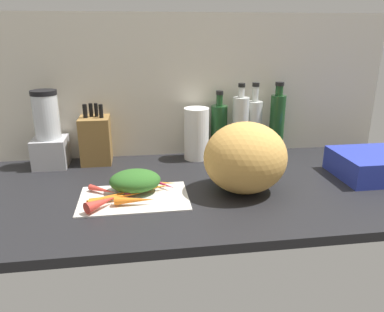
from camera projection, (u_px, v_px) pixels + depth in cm
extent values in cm
cube|color=black|center=(211.00, 188.00, 135.51)|extent=(170.00, 80.00, 3.00)
cube|color=beige|center=(195.00, 86.00, 161.49)|extent=(170.00, 3.00, 60.00)
cube|color=beige|center=(134.00, 198.00, 123.46)|extent=(35.81, 22.80, 0.80)
cone|color=orange|center=(117.00, 197.00, 120.50)|extent=(17.22, 6.32, 2.01)
cone|color=orange|center=(134.00, 200.00, 117.54)|extent=(12.63, 3.31, 2.69)
cone|color=orange|center=(112.00, 196.00, 120.76)|extent=(15.28, 10.44, 2.18)
cone|color=red|center=(132.00, 186.00, 127.52)|extent=(11.50, 12.90, 3.24)
cone|color=red|center=(101.00, 202.00, 114.93)|extent=(10.62, 9.74, 3.59)
cone|color=#B2264C|center=(141.00, 186.00, 127.95)|extent=(11.68, 10.99, 3.05)
cone|color=#B2264C|center=(158.00, 182.00, 131.88)|extent=(12.16, 13.37, 2.15)
cone|color=red|center=(103.00, 190.00, 125.84)|extent=(10.00, 7.83, 2.06)
cone|color=orange|center=(154.00, 183.00, 131.48)|extent=(16.17, 4.69, 2.04)
cone|color=orange|center=(152.00, 188.00, 127.42)|extent=(11.70, 5.03, 2.21)
ellipsoid|color=#2D6023|center=(135.00, 181.00, 126.66)|extent=(17.35, 13.34, 7.34)
ellipsoid|color=gold|center=(245.00, 158.00, 125.52)|extent=(28.29, 25.50, 24.42)
cube|color=olive|center=(96.00, 140.00, 155.04)|extent=(12.15, 13.43, 19.37)
cylinder|color=black|center=(85.00, 111.00, 149.88)|extent=(1.80, 1.80, 5.50)
cylinder|color=black|center=(91.00, 110.00, 151.93)|extent=(1.56, 1.56, 5.50)
cylinder|color=black|center=(96.00, 110.00, 152.07)|extent=(1.49, 1.49, 5.50)
cylinder|color=black|center=(101.00, 111.00, 149.87)|extent=(1.66, 1.66, 5.50)
cube|color=#B2B2B7|center=(51.00, 152.00, 151.42)|extent=(13.15, 13.15, 11.81)
cylinder|color=silver|center=(46.00, 117.00, 146.72)|extent=(9.86, 9.86, 17.49)
cylinder|color=black|center=(43.00, 93.00, 143.63)|extent=(10.06, 10.06, 1.80)
cylinder|color=white|center=(196.00, 134.00, 159.03)|extent=(10.55, 10.55, 22.14)
cylinder|color=#19421E|center=(219.00, 131.00, 162.74)|extent=(7.11, 7.11, 22.33)
cylinder|color=#19421E|center=(220.00, 100.00, 158.39)|extent=(2.74, 2.74, 4.84)
cylinder|color=black|center=(220.00, 93.00, 157.36)|extent=(3.15, 3.15, 1.60)
cylinder|color=silver|center=(240.00, 128.00, 160.07)|extent=(6.95, 6.95, 26.29)
cylinder|color=silver|center=(241.00, 92.00, 155.16)|extent=(2.54, 2.54, 4.34)
cylinder|color=black|center=(242.00, 85.00, 154.21)|extent=(2.92, 2.92, 1.60)
cylinder|color=silver|center=(254.00, 128.00, 164.82)|extent=(6.87, 6.87, 23.75)
cylinder|color=silver|center=(255.00, 94.00, 159.97)|extent=(2.69, 2.69, 6.47)
cylinder|color=black|center=(256.00, 85.00, 158.68)|extent=(3.10, 3.10, 1.60)
cylinder|color=#19421E|center=(277.00, 125.00, 163.88)|extent=(6.52, 6.52, 26.49)
cylinder|color=#19421E|center=(279.00, 91.00, 158.97)|extent=(3.23, 3.23, 4.09)
cylinder|color=black|center=(280.00, 84.00, 158.06)|extent=(3.71, 3.71, 1.60)
cube|color=#2838AD|center=(374.00, 165.00, 141.13)|extent=(28.11, 24.65, 9.18)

